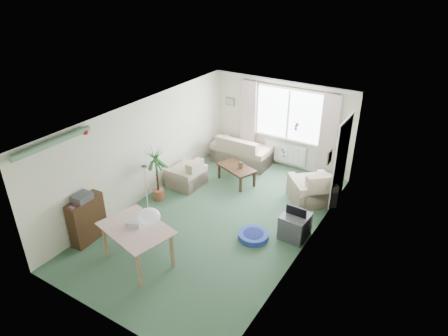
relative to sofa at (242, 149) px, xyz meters
The scene contains 25 objects.
ground 2.93m from the sofa, 71.62° to the right, with size 6.50×6.50×0.00m, color #305039.
window 1.63m from the sofa, 23.32° to the left, with size 1.80×0.03×1.30m, color white.
curtain_rod 2.21m from the sofa, 19.76° to the left, with size 2.60×0.03×0.03m, color black.
curtain_left 0.95m from the sofa, 95.49° to the left, with size 0.45×0.08×2.00m, color beige.
curtain_right 2.45m from the sofa, ahead, with size 0.45×0.08×2.00m, color beige.
radiator 1.20m from the sofa, 21.56° to the left, with size 1.20×0.10×0.55m, color white.
doorway 3.01m from the sofa, 10.74° to the right, with size 0.03×0.95×2.00m, color black.
pendant_lamp 5.28m from the sofa, 77.57° to the right, with size 0.36×0.36×0.36m, color white.
tinsel_garland 5.48m from the sofa, 101.27° to the right, with size 1.60×1.60×0.12m, color #196626.
bauble_cluster_a 3.41m from the sofa, 39.89° to the right, with size 0.20×0.20×0.20m, color silver.
bauble_cluster_b 4.35m from the sofa, 50.51° to the right, with size 0.20×0.20×0.20m, color silver.
wall_picture_back 1.42m from the sofa, 145.04° to the left, with size 0.28×0.03×0.22m, color brown.
wall_picture_right 3.48m from the sofa, 28.18° to the right, with size 0.03×0.24×0.30m, color brown.
sofa is the anchor object (origin of this frame).
armchair_corner 2.55m from the sofa, 20.58° to the right, with size 0.93×0.88×0.83m, color beige.
armchair_left 1.94m from the sofa, 107.62° to the right, with size 0.82×0.78×0.73m, color tan.
coffee_table 1.18m from the sofa, 67.71° to the right, with size 0.99×0.55×0.45m, color black.
photo_frame 1.21m from the sofa, 62.39° to the right, with size 0.12×0.02×0.16m, color brown.
bookshelf 4.81m from the sofa, 101.11° to the right, with size 0.26×0.79×0.96m, color black.
hifi_box 4.87m from the sofa, 100.83° to the right, with size 0.28×0.35×0.14m, color #3D3C42.
houseplant 2.87m from the sofa, 104.94° to the right, with size 0.58×0.58×1.35m, color #1B5122.
dining_table 4.72m from the sofa, 84.94° to the right, with size 1.23×0.82×0.77m, color tan.
gift_box 4.70m from the sofa, 85.73° to the right, with size 0.25×0.18×0.12m, color #B9B8C4.
tv_cube 3.57m from the sofa, 42.85° to the right, with size 0.52×0.58×0.52m, color #36353A.
pet_bed 3.53m from the sofa, 56.70° to the right, with size 0.63×0.63×0.13m, color #222094.
Camera 1 is at (3.99, -6.16, 5.10)m, focal length 32.00 mm.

